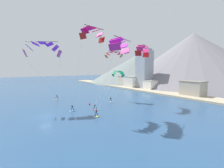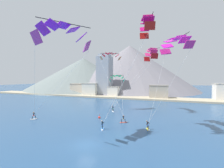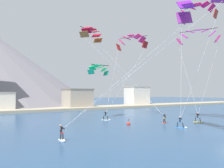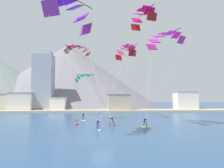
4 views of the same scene
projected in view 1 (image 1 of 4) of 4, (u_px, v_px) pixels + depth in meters
The scene contains 21 objects.
ground_plane at pixel (46, 116), 34.85m from camera, with size 400.00×400.00×0.00m, color navy.
kitesurfer_near_lead at pixel (96, 115), 34.04m from camera, with size 0.91×1.78×1.71m.
kitesurfer_near_trail at pixel (96, 108), 39.87m from camera, with size 1.71×1.21×1.68m.
kitesurfer_mid_center at pixel (56, 98), 53.53m from camera, with size 0.65×1.78×1.76m.
kitesurfer_far_left at pixel (110, 101), 49.48m from camera, with size 1.19×1.72×1.71m.
kitesurfer_far_right at pixel (72, 109), 38.79m from camera, with size 1.01×1.77×1.74m.
parafoil_kite_near_lead at pixel (120, 44), 30.69m from camera, with size 7.47×7.56×15.81m.
parafoil_kite_near_trail at pixel (114, 54), 50.69m from camera, with size 10.13×13.58×15.56m.
parafoil_kite_mid_center at pixel (43, 48), 37.18m from camera, with size 16.40×10.98×16.33m.
parafoil_kite_far_left at pixel (143, 50), 42.62m from camera, with size 12.07×7.82×16.31m.
parafoil_kite_far_right at pixel (93, 33), 32.33m from camera, with size 9.02×6.35×18.52m.
parafoil_kite_distant_high_outer at pixel (118, 73), 50.20m from camera, with size 4.85×2.41×1.97m.
race_marker_buoy at pixel (89, 104), 46.00m from camera, with size 0.56×0.56×1.02m.
shoreline_strip at pixel (172, 94), 63.80m from camera, with size 180.00×10.00×0.70m, color tan.
shore_building_harbour_front at pixel (126, 81), 94.59m from camera, with size 9.82×6.59×6.37m.
shore_building_quay_east at pixel (132, 82), 86.38m from camera, with size 7.98×7.17×6.78m.
shore_building_quay_west at pixel (193, 89), 58.92m from camera, with size 8.29×6.68×6.21m.
shore_building_old_town at pixel (150, 85), 76.88m from camera, with size 5.51×5.61×5.15m.
highrise_tower at pixel (144, 69), 81.70m from camera, with size 7.00×7.00×21.90m.
mountain_peak_west_ridge at pixel (142, 67), 127.36m from camera, with size 88.34×88.34×25.56m.
mountain_peak_central_summit at pixel (192, 59), 104.96m from camera, with size 102.11×102.11×35.60m.
Camera 1 is at (36.64, -7.00, 10.96)m, focal length 24.00 mm.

